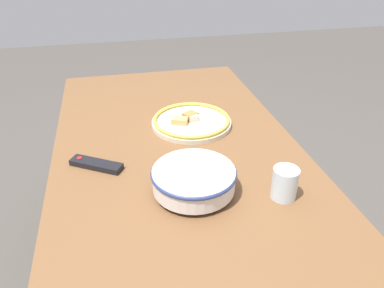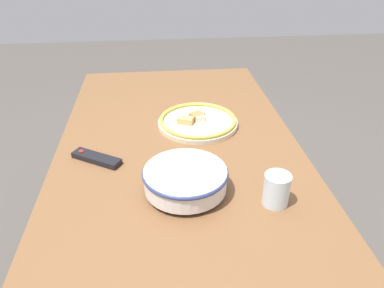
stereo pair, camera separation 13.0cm
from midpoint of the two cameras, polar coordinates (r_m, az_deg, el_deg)
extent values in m
plane|color=#4C4742|center=(1.85, -4.16, -18.69)|extent=(8.00, 8.00, 0.00)
cube|color=brown|center=(1.41, -5.19, -0.30)|extent=(1.52, 0.88, 0.04)
cylinder|color=brown|center=(2.23, 2.14, 1.94)|extent=(0.06, 0.06, 0.66)
cylinder|color=brown|center=(2.18, -16.97, -0.17)|extent=(0.06, 0.06, 0.66)
cylinder|color=silver|center=(1.14, -3.20, -7.08)|extent=(0.11, 0.11, 0.01)
cylinder|color=silver|center=(1.11, -3.25, -5.49)|extent=(0.25, 0.25, 0.06)
cylinder|color=#B75B23|center=(1.12, -3.25, -5.69)|extent=(0.22, 0.22, 0.05)
torus|color=navy|center=(1.10, -3.29, -4.51)|extent=(0.26, 0.26, 0.01)
cylinder|color=beige|center=(1.50, -2.55, 3.17)|extent=(0.32, 0.32, 0.02)
torus|color=gold|center=(1.49, -2.56, 3.72)|extent=(0.31, 0.31, 0.01)
cube|color=#B2753D|center=(1.51, -2.74, 4.22)|extent=(0.06, 0.07, 0.03)
cube|color=silver|center=(1.50, -2.45, 4.01)|extent=(0.05, 0.05, 0.02)
cube|color=tan|center=(1.47, -4.42, 3.50)|extent=(0.06, 0.07, 0.02)
cube|color=black|center=(1.30, -17.18, -3.08)|extent=(0.13, 0.18, 0.02)
cylinder|color=red|center=(1.33, -19.50, -2.13)|extent=(0.02, 0.02, 0.00)
cylinder|color=silver|center=(1.11, 10.71, -6.01)|extent=(0.08, 0.08, 0.10)
camera|label=1|loc=(0.06, -92.86, -1.70)|focal=35.00mm
camera|label=2|loc=(0.06, 87.14, 1.70)|focal=35.00mm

